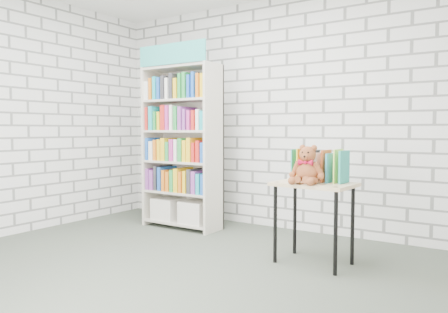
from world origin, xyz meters
The scene contains 6 objects.
ground centered at (0.00, 0.00, 0.00)m, with size 4.50×4.50×0.00m, color #40483D.
room_shell centered at (0.00, 0.00, 1.78)m, with size 4.52×4.02×2.81m.
bookshelf centered at (-0.86, 1.36, 1.01)m, with size 0.99×0.38×2.22m.
display_table centered at (1.05, 0.86, 0.63)m, with size 0.72×0.52×0.74m.
table_books centered at (1.06, 0.97, 0.88)m, with size 0.49×0.25×0.28m.
teddy_bear centered at (1.02, 0.75, 0.87)m, with size 0.32×0.29×0.34m.
Camera 1 is at (2.51, -2.82, 1.21)m, focal length 35.00 mm.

